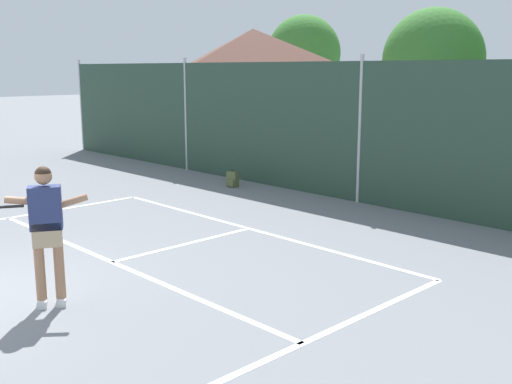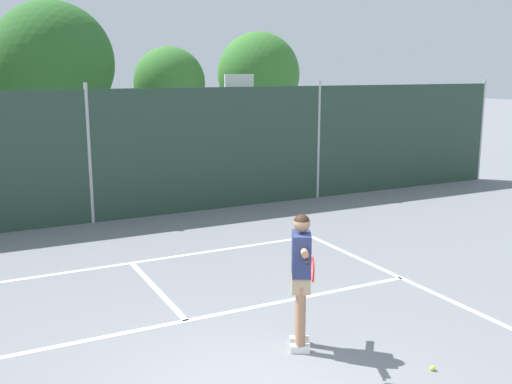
# 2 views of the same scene
# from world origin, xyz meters

# --- Properties ---
(court_markings) EXTENTS (8.30, 11.10, 0.01)m
(court_markings) POSITION_xyz_m (0.00, 0.65, 0.00)
(court_markings) COLOR white
(court_markings) RESTS_ON ground
(chainlink_fence) EXTENTS (26.09, 0.09, 3.38)m
(chainlink_fence) POSITION_xyz_m (0.00, 9.00, 1.62)
(chainlink_fence) COLOR #284233
(chainlink_fence) RESTS_ON ground
(basketball_hoop) EXTENTS (0.90, 0.67, 3.55)m
(basketball_hoop) POSITION_xyz_m (4.53, 10.18, 2.31)
(basketball_hoop) COLOR yellow
(basketball_hoop) RESTS_ON ground
(treeline_backdrop) EXTENTS (26.31, 4.47, 6.44)m
(treeline_backdrop) POSITION_xyz_m (0.04, 20.46, 3.63)
(treeline_backdrop) COLOR brown
(treeline_backdrop) RESTS_ON ground
(tennis_player) EXTENTS (0.65, 1.34, 1.85)m
(tennis_player) POSITION_xyz_m (1.05, 0.94, 1.11)
(tennis_player) COLOR silver
(tennis_player) RESTS_ON ground
(tennis_ball) EXTENTS (0.07, 0.07, 0.07)m
(tennis_ball) POSITION_xyz_m (2.21, -0.32, 0.03)
(tennis_ball) COLOR #CCE033
(tennis_ball) RESTS_ON ground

